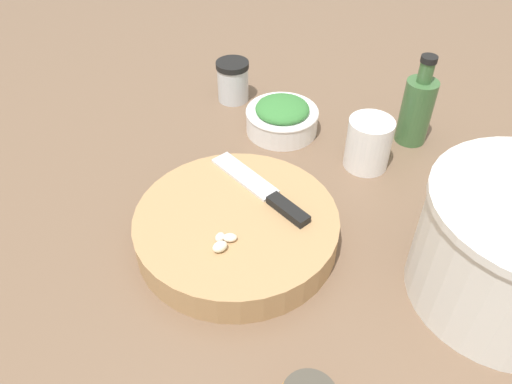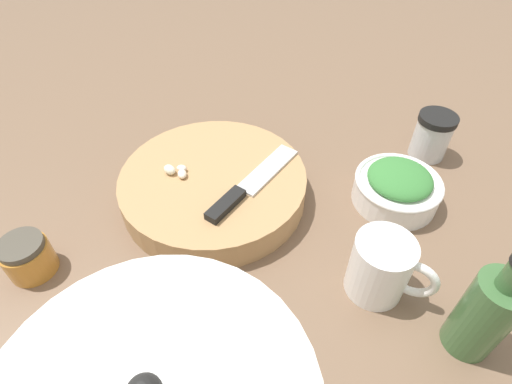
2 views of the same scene
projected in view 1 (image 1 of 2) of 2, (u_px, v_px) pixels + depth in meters
ground_plane at (284, 209)px, 0.84m from camera, size 5.00×5.00×0.00m
cutting_board at (237, 228)px, 0.77m from camera, size 0.31×0.31×0.05m
chef_knife at (264, 192)px, 0.79m from camera, size 0.13×0.20×0.01m
garlic_cloves at (223, 242)px, 0.71m from camera, size 0.05×0.03×0.02m
herb_bowl at (282, 117)px, 0.99m from camera, size 0.14×0.14×0.07m
spice_jar at (233, 81)px, 1.07m from camera, size 0.07×0.07×0.09m
coffee_mug at (369, 143)px, 0.90m from camera, size 0.11×0.08×0.10m
oil_bottle at (417, 109)px, 0.94m from camera, size 0.06×0.06×0.18m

